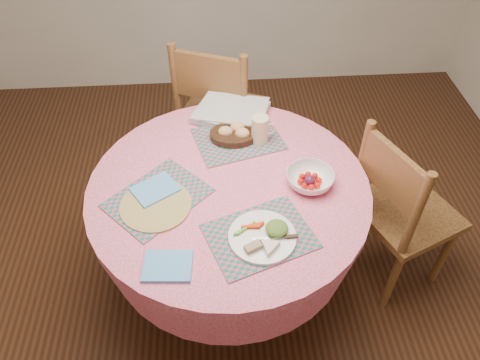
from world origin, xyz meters
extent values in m
plane|color=#331C0F|center=(0.00, 0.00, 0.00)|extent=(4.00, 4.00, 0.00)
cylinder|color=pink|center=(0.00, 0.00, 0.73)|extent=(1.24, 1.24, 0.04)
cone|color=pink|center=(0.00, 0.00, 0.56)|extent=(1.24, 1.24, 0.30)
cylinder|color=black|center=(0.00, 0.00, 0.22)|extent=(0.14, 0.14, 0.44)
cylinder|color=black|center=(0.00, 0.00, 0.03)|extent=(0.56, 0.56, 0.06)
cube|color=brown|center=(0.88, 0.04, 0.46)|extent=(0.57, 0.58, 0.04)
cylinder|color=brown|center=(1.11, -0.06, 0.23)|extent=(0.05, 0.05, 0.46)
cylinder|color=brown|center=(0.96, 0.28, 0.23)|extent=(0.05, 0.05, 0.46)
cylinder|color=brown|center=(0.79, -0.20, 0.23)|extent=(0.05, 0.05, 0.46)
cylinder|color=brown|center=(0.65, 0.14, 0.23)|extent=(0.05, 0.05, 0.46)
cylinder|color=brown|center=(0.77, -0.20, 0.71)|extent=(0.05, 0.05, 0.51)
cylinder|color=brown|center=(0.63, 0.13, 0.71)|extent=(0.05, 0.05, 0.51)
cube|color=brown|center=(0.70, -0.04, 0.81)|extent=(0.17, 0.35, 0.24)
cube|color=brown|center=(0.01, 0.88, 0.49)|extent=(0.61, 0.60, 0.04)
cylinder|color=brown|center=(0.26, 0.98, 0.24)|extent=(0.06, 0.06, 0.49)
cylinder|color=brown|center=(-0.10, 1.12, 0.24)|extent=(0.06, 0.06, 0.49)
cylinder|color=brown|center=(0.12, 0.64, 0.24)|extent=(0.06, 0.06, 0.49)
cylinder|color=brown|center=(-0.24, 0.78, 0.24)|extent=(0.06, 0.06, 0.49)
cylinder|color=brown|center=(0.11, 0.62, 0.76)|extent=(0.06, 0.06, 0.54)
cylinder|color=brown|center=(-0.25, 0.76, 0.76)|extent=(0.06, 0.06, 0.54)
cube|color=brown|center=(-0.07, 0.69, 0.86)|extent=(0.37, 0.18, 0.26)
cube|color=#136F5F|center=(0.11, -0.29, 0.75)|extent=(0.48, 0.42, 0.01)
cube|color=#136F5F|center=(-0.30, -0.06, 0.75)|extent=(0.50, 0.49, 0.01)
cube|color=#136F5F|center=(0.06, 0.31, 0.75)|extent=(0.47, 0.40, 0.01)
cylinder|color=olive|center=(-0.31, -0.10, 0.76)|extent=(0.30, 0.30, 0.01)
cube|color=#559DDB|center=(-0.25, -0.41, 0.76)|extent=(0.19, 0.15, 0.01)
cube|color=#559DDB|center=(-0.32, -0.02, 0.76)|extent=(0.23, 0.22, 0.01)
cylinder|color=white|center=(0.12, -0.30, 0.76)|extent=(0.27, 0.27, 0.01)
ellipsoid|color=#28561D|center=(0.18, -0.31, 0.79)|extent=(0.12, 0.12, 0.04)
cylinder|color=beige|center=(0.11, -0.37, 0.78)|extent=(0.13, 0.13, 0.02)
cube|color=#917454|center=(0.05, -0.34, 0.78)|extent=(0.07, 0.06, 0.02)
cube|color=silver|center=(0.14, -0.33, 0.77)|extent=(0.15, 0.02, 0.00)
cylinder|color=black|center=(0.04, 0.32, 0.77)|extent=(0.23, 0.23, 0.03)
ellipsoid|color=#F8B67E|center=(0.00, 0.32, 0.81)|extent=(0.07, 0.06, 0.05)
ellipsoid|color=#F8B67E|center=(0.06, 0.35, 0.81)|extent=(0.07, 0.06, 0.05)
ellipsoid|color=#F8B67E|center=(0.08, 0.30, 0.81)|extent=(0.07, 0.06, 0.05)
cylinder|color=beige|center=(0.16, 0.29, 0.82)|extent=(0.08, 0.08, 0.14)
torus|color=beige|center=(0.21, 0.29, 0.82)|extent=(0.07, 0.01, 0.07)
imported|color=white|center=(0.35, -0.02, 0.78)|extent=(0.27, 0.27, 0.06)
sphere|color=red|center=(0.39, -0.02, 0.77)|extent=(0.03, 0.03, 0.03)
sphere|color=red|center=(0.38, 0.01, 0.77)|extent=(0.03, 0.03, 0.03)
sphere|color=red|center=(0.35, 0.02, 0.77)|extent=(0.03, 0.03, 0.03)
sphere|color=red|center=(0.32, 0.01, 0.77)|extent=(0.03, 0.03, 0.03)
sphere|color=red|center=(0.31, -0.02, 0.77)|extent=(0.03, 0.03, 0.03)
sphere|color=red|center=(0.32, -0.05, 0.77)|extent=(0.03, 0.03, 0.03)
sphere|color=red|center=(0.35, -0.06, 0.77)|extent=(0.03, 0.03, 0.03)
sphere|color=red|center=(0.38, -0.05, 0.77)|extent=(0.03, 0.03, 0.03)
sphere|color=#49142F|center=(0.35, -0.02, 0.78)|extent=(0.05, 0.05, 0.05)
cube|color=silver|center=(0.04, 0.50, 0.77)|extent=(0.42, 0.38, 0.03)
cube|color=silver|center=(0.06, 0.50, 0.80)|extent=(0.37, 0.32, 0.01)
camera|label=1|loc=(-0.05, -1.43, 2.20)|focal=35.00mm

